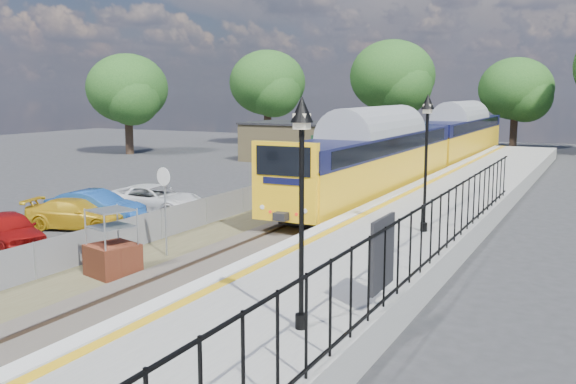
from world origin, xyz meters
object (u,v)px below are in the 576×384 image
Objects in this scene: victorian_lamp_south at (302,159)px; car_white at (154,200)px; victorian_lamp_north at (427,131)px; brick_plinth at (112,244)px; car_red at (10,230)px; car_blue at (96,207)px; car_yellow at (77,214)px; train at (427,142)px; speed_sign at (164,195)px.

victorian_lamp_south is 18.32m from car_white.
brick_plinth is at bearing -139.94° from victorian_lamp_north.
victorian_lamp_north reaches higher than car_red.
car_yellow is at bearing 176.50° from car_blue.
victorian_lamp_north is 14.42m from car_blue.
car_yellow is at bearing 150.18° from victorian_lamp_south.
train is 19.36× the size of brick_plinth.
car_white is (0.78, 3.99, 0.06)m from car_yellow.
car_red is 3.43m from car_yellow.
speed_sign is at bearing 142.95° from victorian_lamp_south.
car_red is 7.44m from car_white.
car_white is at bearing 171.05° from victorian_lamp_north.
brick_plinth is (-8.00, 3.44, -3.29)m from victorian_lamp_south.
speed_sign reaches higher than car_white.
car_yellow is at bearing 24.15° from car_red.
car_red is at bearing -155.83° from speed_sign.
victorian_lamp_south is at bearing -23.28° from brick_plinth.
victorian_lamp_south is at bearing -129.86° from car_blue.
victorian_lamp_south is at bearing -137.78° from car_white.
brick_plinth reaches higher than car_yellow.
car_white is at bearing 121.59° from brick_plinth.
car_red is (-13.69, -5.35, -3.65)m from victorian_lamp_north.
brick_plinth is at bearing -142.84° from car_yellow.
victorian_lamp_south is 30.95m from train.
speed_sign is at bearing -144.22° from car_white.
car_blue is 1.01× the size of car_yellow.
car_red is at bearing 176.54° from car_blue.
car_blue is (-6.15, 3.21, -1.42)m from speed_sign.
train reaches higher than car_yellow.
victorian_lamp_south is 2.18× the size of brick_plinth.
victorian_lamp_north is at bearing 40.06° from brick_plinth.
victorian_lamp_south reaches higher than car_yellow.
speed_sign is 8.16m from car_white.
car_yellow is (-6.08, 2.03, -1.51)m from speed_sign.
speed_sign is 7.08m from car_blue.
car_white is at bearing 142.25° from speed_sign.
car_red is 0.90× the size of car_yellow.
victorian_lamp_south reaches higher than car_white.
victorian_lamp_north is 21.17m from train.
speed_sign reaches higher than car_blue.
victorian_lamp_south is 9.31m from brick_plinth.
speed_sign is (-8.00, 6.04, -2.17)m from victorian_lamp_south.
victorian_lamp_north is 1.07× the size of car_blue.
train is 27.13m from car_red.
speed_sign reaches higher than brick_plinth.
speed_sign is at bearing -153.08° from victorian_lamp_north.
victorian_lamp_north is 0.11× the size of train.
car_red is (-13.89, 4.65, -3.65)m from victorian_lamp_south.
car_blue is at bearing 163.31° from speed_sign.
car_yellow is (-8.58, -22.32, -1.73)m from train.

